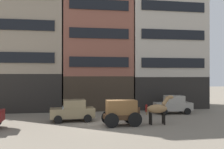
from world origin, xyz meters
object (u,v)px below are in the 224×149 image
(fire_hydrant_curbside, at_px, (146,108))
(draft_horse, at_px, (158,108))
(cargo_wagon, at_px, (122,111))
(sedan_light, at_px, (173,105))
(sedan_dark, at_px, (73,110))

(fire_hydrant_curbside, bearing_deg, draft_horse, -99.31)
(cargo_wagon, height_order, sedan_light, cargo_wagon)
(cargo_wagon, xyz_separation_m, draft_horse, (2.95, 0.00, 0.12))
(sedan_dark, bearing_deg, fire_hydrant_curbside, 27.74)
(cargo_wagon, relative_size, fire_hydrant_curbside, 3.56)
(cargo_wagon, distance_m, fire_hydrant_curbside, 7.76)
(cargo_wagon, bearing_deg, sedan_light, 38.67)
(sedan_dark, height_order, sedan_light, same)
(cargo_wagon, bearing_deg, fire_hydrant_curbside, 58.56)
(cargo_wagon, bearing_deg, draft_horse, 0.04)
(sedan_light, xyz_separation_m, fire_hydrant_curbside, (-2.35, 1.49, -0.49))
(sedan_light, bearing_deg, sedan_dark, -165.58)
(cargo_wagon, relative_size, sedan_dark, 0.78)
(draft_horse, bearing_deg, sedan_dark, 159.50)
(draft_horse, distance_m, sedan_light, 6.16)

